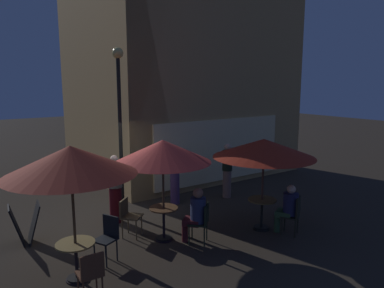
% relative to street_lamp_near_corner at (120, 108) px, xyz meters
% --- Properties ---
extents(ground_plane, '(60.00, 60.00, 0.00)m').
position_rel_street_lamp_near_corner_xyz_m(ground_plane, '(-0.59, -0.83, -2.88)').
color(ground_plane, '#30281F').
extents(cafe_building, '(7.44, 6.61, 8.81)m').
position_rel_street_lamp_near_corner_xyz_m(cafe_building, '(2.96, 2.59, 1.52)').
color(cafe_building, tan).
rests_on(cafe_building, ground).
extents(street_lamp_near_corner, '(0.29, 0.29, 4.42)m').
position_rel_street_lamp_near_corner_xyz_m(street_lamp_near_corner, '(0.00, 0.00, 0.00)').
color(street_lamp_near_corner, black).
rests_on(street_lamp_near_corner, ground).
extents(menu_sandwich_board, '(0.70, 0.62, 0.87)m').
position_rel_street_lamp_near_corner_xyz_m(menu_sandwich_board, '(-2.56, -0.51, -2.43)').
color(menu_sandwich_board, black).
rests_on(menu_sandwich_board, ground).
extents(cafe_table_0, '(0.68, 0.68, 0.76)m').
position_rel_street_lamp_near_corner_xyz_m(cafe_table_0, '(2.32, -2.94, -2.34)').
color(cafe_table_0, black).
rests_on(cafe_table_0, ground).
extents(cafe_table_1, '(0.70, 0.70, 0.72)m').
position_rel_street_lamp_near_corner_xyz_m(cafe_table_1, '(-2.12, -2.68, -2.36)').
color(cafe_table_1, black).
rests_on(cafe_table_1, ground).
extents(cafe_table_2, '(0.65, 0.65, 0.77)m').
position_rel_street_lamp_near_corner_xyz_m(cafe_table_2, '(0.05, -2.11, -2.35)').
color(cafe_table_2, black).
rests_on(cafe_table_2, ground).
extents(patio_umbrella_0, '(2.42, 2.42, 2.24)m').
position_rel_street_lamp_near_corner_xyz_m(patio_umbrella_0, '(2.32, -2.94, -0.87)').
color(patio_umbrella_0, black).
rests_on(patio_umbrella_0, ground).
extents(patio_umbrella_1, '(2.29, 2.29, 2.49)m').
position_rel_street_lamp_near_corner_xyz_m(patio_umbrella_1, '(-2.12, -2.68, -0.66)').
color(patio_umbrella_1, black).
rests_on(patio_umbrella_1, ground).
extents(patio_umbrella_2, '(2.14, 2.14, 2.31)m').
position_rel_street_lamp_near_corner_xyz_m(patio_umbrella_2, '(0.05, -2.11, -0.82)').
color(patio_umbrella_2, black).
rests_on(patio_umbrella_2, ground).
extents(cafe_chair_0, '(0.53, 0.53, 0.93)m').
position_rel_street_lamp_near_corner_xyz_m(cafe_chair_0, '(2.69, -3.62, -2.33)').
color(cafe_chair_0, black).
rests_on(cafe_chair_0, ground).
extents(cafe_chair_1, '(0.52, 0.52, 0.92)m').
position_rel_street_lamp_near_corner_xyz_m(cafe_chair_1, '(-1.36, -2.32, -2.32)').
color(cafe_chair_1, black).
rests_on(cafe_chair_1, ground).
extents(cafe_chair_2, '(0.39, 0.39, 0.89)m').
position_rel_street_lamp_near_corner_xyz_m(cafe_chair_2, '(-2.14, -3.55, -2.32)').
color(cafe_chair_2, '#53311F').
rests_on(cafe_chair_2, ground).
extents(cafe_chair_3, '(0.60, 0.60, 0.89)m').
position_rel_street_lamp_near_corner_xyz_m(cafe_chair_3, '(-0.52, -1.47, -2.32)').
color(cafe_chair_3, brown).
rests_on(cafe_chair_3, ground).
extents(cafe_chair_4, '(0.60, 0.60, 0.91)m').
position_rel_street_lamp_near_corner_xyz_m(cafe_chair_4, '(0.66, -2.75, -2.32)').
color(cafe_chair_4, black).
rests_on(cafe_chair_4, ground).
extents(patron_seated_0, '(0.48, 0.54, 1.20)m').
position_rel_street_lamp_near_corner_xyz_m(patron_seated_0, '(2.62, -3.50, -2.19)').
color(patron_seated_0, '#304F2D').
rests_on(patron_seated_0, ground).
extents(patron_seated_1, '(0.52, 0.52, 1.27)m').
position_rel_street_lamp_near_corner_xyz_m(patron_seated_1, '(0.56, -2.65, -2.16)').
color(patron_seated_1, '#4B181D').
rests_on(patron_seated_1, ground).
extents(patron_standing_2, '(0.32, 0.32, 1.77)m').
position_rel_street_lamp_near_corner_xyz_m(patron_standing_2, '(1.60, -0.13, -1.98)').
color(patron_standing_2, '#573964').
rests_on(patron_standing_2, ground).
extents(patron_standing_3, '(0.37, 0.37, 1.75)m').
position_rel_street_lamp_near_corner_xyz_m(patron_standing_3, '(-0.40, -0.48, -2.00)').
color(patron_standing_3, '#4E0F15').
rests_on(patron_standing_3, ground).
extents(patron_standing_4, '(0.31, 0.31, 1.69)m').
position_rel_street_lamp_near_corner_xyz_m(patron_standing_4, '(3.24, -0.56, -2.01)').
color(patron_standing_4, '#846255').
rests_on(patron_standing_4, ground).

